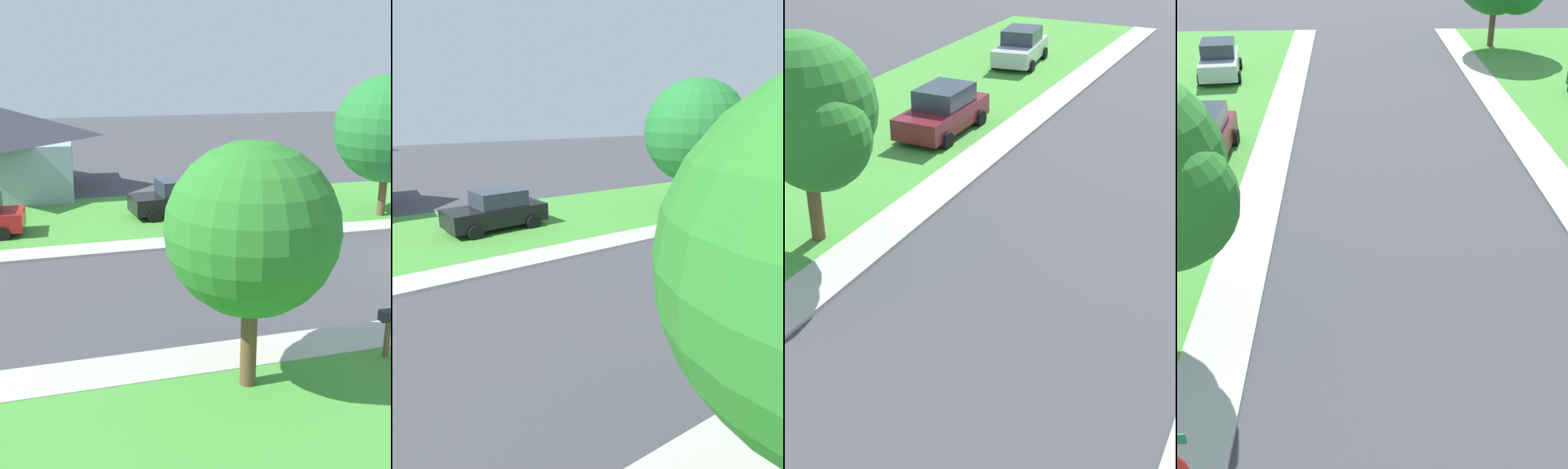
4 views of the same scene
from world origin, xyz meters
TOP-DOWN VIEW (x-y plane):
  - sidewalk_west at (-4.70, 12.00)m, footprint 1.40×56.00m
  - car_silver_driveway_right at (-8.31, 29.07)m, footprint 2.47×4.50m
  - car_maroon_behind_trees at (-7.01, 18.61)m, footprint 2.05×4.30m
  - tree_sidewalk_far at (-5.84, 9.71)m, footprint 3.96×3.69m

SIDE VIEW (x-z plane):
  - sidewalk_west at x=-4.70m, z-range 0.00..0.10m
  - car_silver_driveway_right at x=-8.31m, z-range -0.01..1.75m
  - car_maroon_behind_trees at x=-7.01m, z-range -0.01..1.75m
  - tree_sidewalk_far at x=-5.84m, z-range 0.80..6.33m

